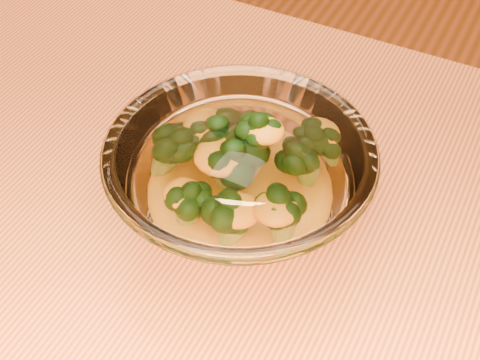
% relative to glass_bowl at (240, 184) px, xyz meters
% --- Properties ---
extents(glass_bowl, '(0.22, 0.22, 0.10)m').
position_rel_glass_bowl_xyz_m(glass_bowl, '(0.00, 0.00, 0.00)').
color(glass_bowl, white).
rests_on(glass_bowl, table).
extents(cheese_sauce, '(0.11, 0.11, 0.03)m').
position_rel_glass_bowl_xyz_m(cheese_sauce, '(0.00, 0.00, -0.02)').
color(cheese_sauce, '#EDAA13').
rests_on(cheese_sauce, glass_bowl).
extents(broccoli_heap, '(0.14, 0.14, 0.07)m').
position_rel_glass_bowl_xyz_m(broccoli_heap, '(-0.01, 0.01, 0.01)').
color(broccoli_heap, black).
rests_on(broccoli_heap, cheese_sauce).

